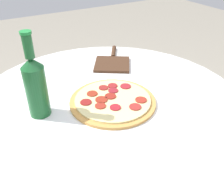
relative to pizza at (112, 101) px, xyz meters
name	(u,v)px	position (x,y,z in m)	size (l,w,h in m)	color
table	(108,129)	(0.00, 0.03, -0.16)	(1.02, 1.02, 0.72)	white
pizza	(112,101)	(0.00, 0.00, 0.00)	(0.31, 0.31, 0.02)	#C68E47
beer_bottle	(36,85)	(-0.24, 0.07, 0.10)	(0.07, 0.07, 0.28)	#195628
pizza_paddle	(112,62)	(0.17, 0.28, 0.00)	(0.23, 0.29, 0.02)	#422819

